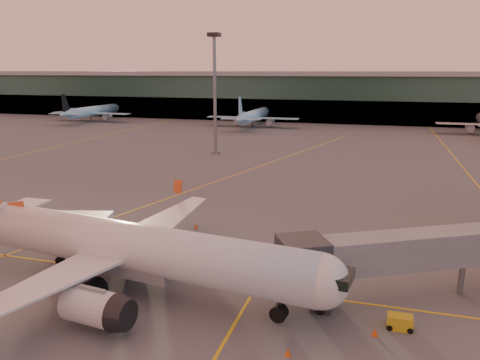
# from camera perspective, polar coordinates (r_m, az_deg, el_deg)

# --- Properties ---
(ground) EXTENTS (600.00, 600.00, 0.00)m
(ground) POSITION_cam_1_polar(r_m,az_deg,el_deg) (37.73, -7.81, -15.31)
(ground) COLOR #4C4F54
(ground) RESTS_ON ground
(taxi_markings) EXTENTS (100.12, 173.00, 0.01)m
(taxi_markings) POSITION_cam_1_polar(r_m,az_deg,el_deg) (79.60, 0.47, 0.20)
(taxi_markings) COLOR gold
(taxi_markings) RESTS_ON ground
(terminal) EXTENTS (400.00, 20.00, 17.60)m
(terminal) POSITION_cam_1_polar(r_m,az_deg,el_deg) (172.67, 11.97, 9.90)
(terminal) COLOR #19382D
(terminal) RESTS_ON ground
(mast_west_near) EXTENTS (2.40, 2.40, 25.60)m
(mast_west_near) POSITION_cam_1_polar(r_m,az_deg,el_deg) (101.97, -3.10, 11.48)
(mast_west_near) COLOR slate
(mast_west_near) RESTS_ON ground
(distant_aircraft_row) EXTENTS (350.00, 34.00, 13.00)m
(distant_aircraft_row) POSITION_cam_1_polar(r_m,az_deg,el_deg) (149.18, 15.20, 5.86)
(distant_aircraft_row) COLOR #97DAFD
(distant_aircraft_row) RESTS_ON ground
(main_airplane) EXTENTS (38.20, 34.56, 11.54)m
(main_airplane) POSITION_cam_1_polar(r_m,az_deg,el_deg) (40.05, -14.20, -7.96)
(main_airplane) COLOR silver
(main_airplane) RESTS_ON ground
(catering_truck) EXTENTS (6.43, 3.95, 4.64)m
(catering_truck) POSITION_cam_1_polar(r_m,az_deg,el_deg) (47.50, -18.86, -6.31)
(catering_truck) COLOR red
(catering_truck) RESTS_ON ground
(gpu_cart) EXTENTS (1.82, 1.07, 1.04)m
(gpu_cart) POSITION_cam_1_polar(r_m,az_deg,el_deg) (36.49, 18.91, -16.10)
(gpu_cart) COLOR gold
(gpu_cart) RESTS_ON ground
(cone_nose) EXTENTS (0.43, 0.43, 0.55)m
(cone_nose) POSITION_cam_1_polar(r_m,az_deg,el_deg) (35.32, 16.13, -17.38)
(cone_nose) COLOR #DA450B
(cone_nose) RESTS_ON ground
(cone_wing_left) EXTENTS (0.45, 0.45, 0.57)m
(cone_wing_left) POSITION_cam_1_polar(r_m,az_deg,el_deg) (54.93, -5.39, -5.60)
(cone_wing_left) COLOR #DA450B
(cone_wing_left) RESTS_ON ground
(cone_fwd) EXTENTS (0.41, 0.41, 0.52)m
(cone_fwd) POSITION_cam_1_polar(r_m,az_deg,el_deg) (32.22, 5.89, -20.16)
(cone_fwd) COLOR #DA450B
(cone_fwd) RESTS_ON ground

